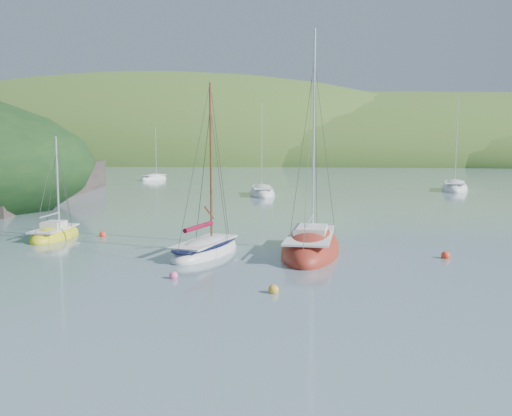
# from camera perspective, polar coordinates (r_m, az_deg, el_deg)

# --- Properties ---
(ground) EXTENTS (700.00, 700.00, 0.00)m
(ground) POSITION_cam_1_polar(r_m,az_deg,el_deg) (23.48, -4.04, -8.17)
(ground) COLOR gray
(ground) RESTS_ON ground
(shoreline_hills) EXTENTS (690.00, 135.00, 56.00)m
(shoreline_hills) POSITION_cam_1_polar(r_m,az_deg,el_deg) (195.23, 4.19, 4.82)
(shoreline_hills) COLOR #3D6627
(shoreline_hills) RESTS_ON ground
(daysailer_white) EXTENTS (3.68, 6.75, 9.82)m
(daysailer_white) POSITION_cam_1_polar(r_m,az_deg,el_deg) (30.86, -5.08, -4.19)
(daysailer_white) COLOR white
(daysailer_white) RESTS_ON ground
(sloop_red) EXTENTS (3.33, 8.95, 13.11)m
(sloop_red) POSITION_cam_1_polar(r_m,az_deg,el_deg) (31.13, 5.51, -4.07)
(sloop_red) COLOR maroon
(sloop_red) RESTS_ON ground
(sailboat_yellow) EXTENTS (2.27, 5.30, 6.94)m
(sailboat_yellow) POSITION_cam_1_polar(r_m,az_deg,el_deg) (37.96, -19.46, -2.59)
(sailboat_yellow) COLOR yellow
(sailboat_yellow) RESTS_ON ground
(distant_sloop_a) EXTENTS (4.29, 8.33, 11.33)m
(distant_sloop_a) POSITION_cam_1_polar(r_m,az_deg,el_deg) (64.77, 0.61, 1.46)
(distant_sloop_a) COLOR white
(distant_sloop_a) RESTS_ON ground
(distant_sloop_b) EXTENTS (4.63, 9.17, 12.48)m
(distant_sloop_b) POSITION_cam_1_polar(r_m,az_deg,el_deg) (75.46, 19.25, 1.83)
(distant_sloop_b) COLOR white
(distant_sloop_b) RESTS_ON ground
(distant_sloop_c) EXTENTS (3.81, 6.84, 9.24)m
(distant_sloop_c) POSITION_cam_1_polar(r_m,az_deg,el_deg) (92.35, -10.18, 2.88)
(distant_sloop_c) COLOR white
(distant_sloop_c) RESTS_ON ground
(mooring_buoys) EXTENTS (20.89, 12.47, 0.47)m
(mooring_buoys) POSITION_cam_1_polar(r_m,az_deg,el_deg) (28.76, 0.89, -5.16)
(mooring_buoys) COLOR gold
(mooring_buoys) RESTS_ON ground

